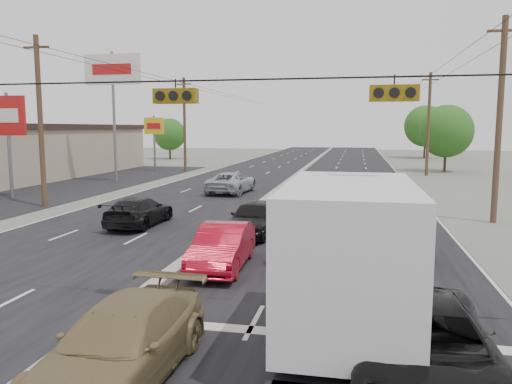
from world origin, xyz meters
The scene contains 24 objects.
ground centered at (0.00, 0.00, 0.00)m, with size 200.00×200.00×0.00m, color #606356.
road_surface centered at (0.00, 30.00, 0.00)m, with size 20.00×160.00×0.02m, color black.
center_median centered at (0.00, 30.00, 0.10)m, with size 0.50×160.00×0.20m, color gray.
parking_lot centered at (-17.00, 25.00, 0.00)m, with size 10.00×42.00×0.02m, color black.
utility_pole_left_b centered at (-12.50, 15.00, 5.11)m, with size 1.60×0.30×10.00m.
utility_pole_left_c centered at (-12.50, 40.00, 5.11)m, with size 1.60×0.30×10.00m.
utility_pole_right_b centered at (12.50, 15.00, 5.11)m, with size 1.60×0.30×10.00m.
utility_pole_right_c centered at (12.50, 40.00, 5.11)m, with size 1.60×0.30×10.00m.
traffic_signals centered at (1.40, 0.00, 5.49)m, with size 25.00×0.30×0.54m.
pole_sign_mid centered at (-17.00, 18.00, 5.11)m, with size 2.60×0.25×7.00m.
pole_sign_billboard centered at (-14.50, 28.00, 8.87)m, with size 5.00×0.25×11.00m.
pole_sign_far centered at (-16.00, 40.00, 4.41)m, with size 2.20×0.25×6.00m.
tree_left_far centered at (-22.00, 60.00, 3.72)m, with size 4.80×4.80×6.12m.
tree_right_mid centered at (15.00, 45.00, 4.34)m, with size 5.60×5.60×7.14m.
tree_right_far centered at (16.00, 70.00, 4.96)m, with size 6.40×6.40×8.16m.
box_truck centered at (5.64, -0.62, 1.85)m, with size 2.55×7.11×3.60m.
tan_sedan centered at (1.55, -3.23, 0.71)m, with size 2.00×4.92×1.43m, color olive.
red_sedan centered at (1.40, 4.39, 0.73)m, with size 1.55×4.44×1.46m, color #AF0A1F.
black_suv centered at (7.00, -2.48, 0.79)m, with size 2.61×5.66×1.57m, color black.
queue_car_a centered at (1.40, 9.74, 0.77)m, with size 1.82×4.52×1.54m, color black.
queue_car_b centered at (3.82, 6.74, 0.68)m, with size 1.44×4.12×1.36m, color silver.
queue_car_d centered at (7.00, 6.80, 0.79)m, with size 2.22×5.46×1.59m, color navy.
oncoming_near centered at (-4.46, 10.69, 0.69)m, with size 1.95×4.79×1.39m, color black.
oncoming_far centered at (-3.11, 23.41, 0.76)m, with size 2.51×5.44×1.51m, color #A6AAAE.
Camera 1 is at (5.75, -11.38, 4.71)m, focal length 35.00 mm.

